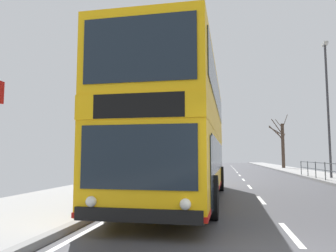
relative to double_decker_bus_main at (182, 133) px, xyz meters
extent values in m
cube|color=silver|center=(2.65, -4.24, -2.29)|extent=(0.12, 2.00, 0.00)
cube|color=silver|center=(2.65, 0.56, -2.29)|extent=(0.12, 2.00, 0.00)
cube|color=silver|center=(2.65, 5.36, -2.29)|extent=(0.12, 2.00, 0.00)
cube|color=silver|center=(2.65, 10.16, -2.29)|extent=(0.12, 2.00, 0.00)
cube|color=silver|center=(2.65, 14.96, -2.29)|extent=(0.12, 2.00, 0.00)
cube|color=silver|center=(2.65, 19.76, -2.29)|extent=(0.12, 2.00, 0.00)
cube|color=silver|center=(2.65, 24.56, -2.29)|extent=(0.12, 2.00, 0.00)
cube|color=silver|center=(2.65, 29.36, -2.29)|extent=(0.12, 2.00, 0.00)
cube|color=silver|center=(2.65, 34.16, -2.29)|extent=(0.12, 2.00, 0.00)
cube|color=silver|center=(2.65, 38.96, -2.29)|extent=(0.12, 2.00, 0.00)
cube|color=silver|center=(2.65, 43.76, -2.29)|extent=(0.12, 2.00, 0.00)
cube|color=#F4B20F|center=(0.00, 0.01, -1.04)|extent=(2.68, 10.63, 1.82)
cube|color=#F4B20F|center=(0.00, 0.01, 0.11)|extent=(2.69, 10.68, 0.47)
cube|color=#F4B20F|center=(0.00, 0.01, 1.18)|extent=(2.68, 10.63, 1.66)
cube|color=#D0970D|center=(0.00, 0.01, 2.05)|extent=(2.60, 10.31, 0.08)
cube|color=#19232D|center=(-0.11, -5.29, -0.82)|extent=(2.17, 0.07, 1.16)
cube|color=black|center=(-0.11, -5.30, 0.11)|extent=(1.73, 0.07, 0.46)
cube|color=#19232D|center=(-0.11, -5.29, 1.18)|extent=(2.17, 0.07, 1.26)
cube|color=black|center=(-0.11, -5.30, -1.85)|extent=(2.34, 0.13, 0.24)
cube|color=#B2140F|center=(0.00, 0.01, -1.89)|extent=(2.71, 10.68, 0.10)
cube|color=#19232D|center=(1.25, 0.25, -0.78)|extent=(0.19, 8.25, 0.95)
cube|color=#19232D|center=(1.24, -0.02, 1.26)|extent=(0.21, 9.52, 1.00)
cube|color=#19232D|center=(-1.24, 0.30, -0.78)|extent=(0.19, 8.25, 0.95)
cube|color=#19232D|center=(-1.24, 0.04, 1.26)|extent=(0.21, 9.52, 1.00)
sphere|color=white|center=(0.75, -5.33, -1.63)|extent=(0.20, 0.20, 0.20)
sphere|color=white|center=(-0.97, -5.29, -1.63)|extent=(0.20, 0.20, 0.20)
cube|color=#19232D|center=(1.16, -3.95, -1.16)|extent=(0.04, 0.90, 1.56)
cylinder|color=black|center=(1.12, -3.10, -1.78)|extent=(0.32, 1.05, 1.04)
cylinder|color=black|center=(-1.24, -3.06, -1.78)|extent=(0.32, 1.05, 1.04)
cylinder|color=black|center=(1.25, 3.38, -1.78)|extent=(0.32, 1.05, 1.04)
cylinder|color=black|center=(-1.11, 3.42, -1.78)|extent=(0.32, 1.05, 1.04)
cylinder|color=#2D3338|center=(7.10, 8.57, -1.65)|extent=(0.05, 0.05, 1.02)
cylinder|color=#2D3338|center=(7.10, 10.46, -1.65)|extent=(0.05, 0.05, 1.02)
cylinder|color=#2D3338|center=(7.10, 12.34, -1.65)|extent=(0.05, 0.05, 1.02)
cylinder|color=#2D3338|center=(7.10, 14.23, -1.65)|extent=(0.05, 0.05, 1.02)
cylinder|color=#38383D|center=(8.12, 10.86, 2.15)|extent=(0.14, 0.14, 8.61)
cube|color=#B2B2AD|center=(8.12, 10.86, 6.57)|extent=(0.28, 0.60, 0.20)
cylinder|color=#423328|center=(8.38, 28.36, 0.46)|extent=(0.38, 0.38, 5.23)
cylinder|color=#423328|center=(8.08, 28.90, 3.14)|extent=(0.69, 1.15, 1.20)
cylinder|color=#423328|center=(8.63, 28.00, 3.26)|extent=(0.58, 0.80, 1.65)
cylinder|color=#423328|center=(8.18, 29.27, 1.71)|extent=(0.49, 1.90, 1.42)
cylinder|color=#423328|center=(7.64, 28.46, 2.07)|extent=(1.57, 0.33, 1.65)
cylinder|color=#423328|center=(8.60, 28.80, 1.56)|extent=(0.53, 0.97, 0.82)
cylinder|color=#423328|center=(7.65, 28.60, 2.24)|extent=(1.55, 0.61, 1.09)
cylinder|color=#423328|center=(7.72, 27.97, 2.66)|extent=(1.42, 0.90, 1.85)
camera|label=1|loc=(1.41, -10.78, -0.81)|focal=33.76mm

